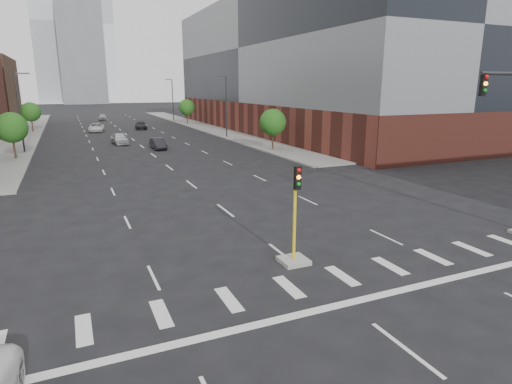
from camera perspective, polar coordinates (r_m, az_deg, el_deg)
sidewalk_left_far at (r=81.14m, az=-28.32°, el=6.98°), size 5.00×92.00×0.15m
sidewalk_right_far at (r=84.27m, az=-7.41°, el=8.72°), size 5.00×92.00×0.15m
building_right_main at (r=76.77m, az=6.36°, el=16.41°), size 24.00×70.00×22.00m
tower_left at (r=228.18m, az=-24.92°, el=19.66°), size 22.00×22.00×70.00m
tower_right at (r=269.13m, az=-20.89°, el=20.04°), size 20.00×20.00×80.00m
tower_mid at (r=207.21m, az=-22.29°, el=16.97°), size 18.00×18.00×44.00m
median_traffic_signal at (r=18.97m, az=5.14°, el=-6.71°), size 1.20×1.20×4.40m
streetlight_right_a at (r=65.42m, az=-4.08°, el=11.64°), size 1.60×0.22×9.07m
streetlight_right_b at (r=99.06m, az=-11.10°, el=12.21°), size 1.60×0.22×9.07m
streetlight_left at (r=56.79m, az=-28.94°, el=9.61°), size 1.60×0.22×9.07m
tree_left_near at (r=51.98m, az=-29.82°, el=7.46°), size 3.20×3.20×4.85m
tree_left_far at (r=81.82m, az=-27.84°, el=9.42°), size 3.20×3.20×4.85m
tree_right_near at (r=51.93m, az=2.26°, el=9.27°), size 3.20×3.20×4.85m
tree_right_far at (r=89.55m, az=-9.22°, el=11.09°), size 3.20×3.20×4.85m
car_near_left at (r=60.63m, az=-17.74°, el=6.80°), size 2.12×4.59×1.52m
car_mid_right at (r=54.72m, az=-12.91°, el=6.31°), size 1.49×4.13×1.35m
car_far_left at (r=78.71m, az=-20.52°, el=8.05°), size 2.98×5.32×1.41m
car_deep_right at (r=80.93m, az=-15.10°, el=8.58°), size 2.39×4.90×1.37m
car_distant at (r=104.23m, az=-19.77°, el=9.39°), size 2.25×4.56×1.50m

